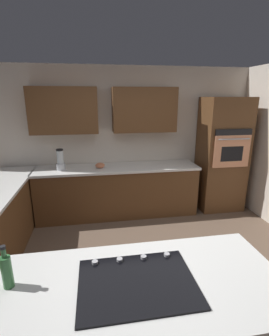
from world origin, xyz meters
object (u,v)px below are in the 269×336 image
object	(u,v)px
wall_oven	(222,155)
oil_bottle	(7,271)
blender	(60,161)
cooktop	(137,282)
mixing_bowl	(100,165)

from	to	relation	value
wall_oven	oil_bottle	world-z (taller)	wall_oven
wall_oven	blender	world-z (taller)	wall_oven
blender	wall_oven	bearing A→B (deg)	-179.77
blender	oil_bottle	distance (m)	2.67
cooktop	blender	size ratio (longest dim) A/B	2.16
wall_oven	cooktop	xyz separation A→B (m)	(2.09, 2.79, -0.13)
mixing_bowl	oil_bottle	distance (m)	2.75
blender	oil_bottle	world-z (taller)	blender
mixing_bowl	oil_bottle	world-z (taller)	oil_bottle
blender	mixing_bowl	distance (m)	0.66
blender	oil_bottle	bearing A→B (deg)	89.79
cooktop	wall_oven	bearing A→B (deg)	-126.90
wall_oven	oil_bottle	size ratio (longest dim) A/B	6.94
mixing_bowl	blender	bearing A→B (deg)	-0.00
wall_oven	oil_bottle	distance (m)	3.96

